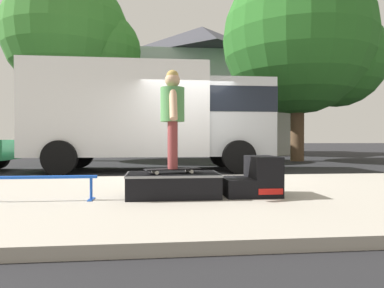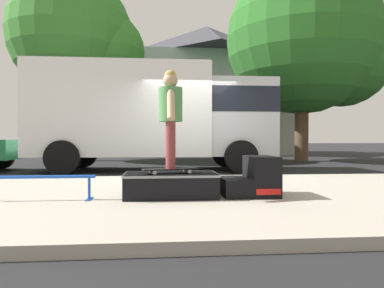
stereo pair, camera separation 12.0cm
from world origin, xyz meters
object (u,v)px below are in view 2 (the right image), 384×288
skate_box (171,184)px  skateboard (171,169)px  skater_kid (170,111)px  box_truck (155,113)px  street_tree_neighbour (310,43)px  street_tree_main (79,40)px  kicker_ramp (253,179)px  grind_rail (39,182)px

skate_box → skateboard: bearing=-102.8°
skater_kid → box_truck: size_ratio=0.20×
box_truck → skate_box: bearing=-86.8°
street_tree_neighbour → street_tree_main: bearing=172.7°
skate_box → street_tree_main: size_ratio=0.16×
skateboard → kicker_ramp: bearing=1.2°
kicker_ramp → street_tree_neighbour: 11.53m
skate_box → skateboard: 0.21m
kicker_ramp → skater_kid: (-1.19, -0.02, 0.97)m
skateboard → box_truck: 5.68m
skateboard → skater_kid: (-0.00, 0.00, 0.82)m
kicker_ramp → street_tree_neighbour: bearing=62.0°
box_truck → street_tree_neighbour: size_ratio=0.83×
skate_box → skater_kid: (-0.01, -0.02, 1.03)m
grind_rail → street_tree_main: 11.93m
kicker_ramp → grind_rail: bearing=-177.2°
skate_box → skater_kid: 1.03m
skate_box → street_tree_main: (-3.68, 10.58, 4.93)m
skater_kid → street_tree_neighbour: bearing=56.7°
box_truck → street_tree_main: size_ratio=0.86×
skate_box → street_tree_neighbour: size_ratio=0.16×
skate_box → skater_kid: skater_kid is taller
street_tree_neighbour → skate_box: bearing=-123.3°
kicker_ramp → skater_kid: 1.53m
skate_box → grind_rail: bearing=-175.4°
skate_box → skateboard: size_ratio=1.60×
skater_kid → street_tree_neighbour: street_tree_neighbour is taller
grind_rail → skater_kid: skater_kid is taller
street_tree_main → skateboard: bearing=-70.9°
skate_box → kicker_ramp: size_ratio=1.68×
grind_rail → box_truck: 5.99m
box_truck → skateboard: bearing=-86.9°
skater_kid → street_tree_main: (-3.68, 10.61, 3.90)m
street_tree_main → skater_kid: bearing=-70.9°
box_truck → grind_rail: bearing=-104.2°
skateboard → box_truck: (-0.30, 5.55, 1.20)m
skateboard → street_tree_main: 12.18m
grind_rail → skater_kid: 1.99m
skate_box → street_tree_main: 12.24m
kicker_ramp → street_tree_main: size_ratio=0.10×
skater_kid → street_tree_main: 11.89m
kicker_ramp → street_tree_main: (-4.86, 10.58, 4.88)m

